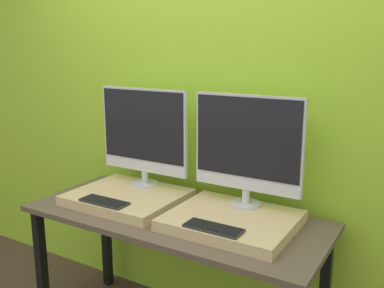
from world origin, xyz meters
The scene contains 8 objects.
wall_back centered at (0.00, 0.74, 1.30)m, with size 8.00×0.04×2.60m.
workbench centered at (0.00, 0.34, 0.69)m, with size 1.61×0.67×0.78m.
wooden_riser_left centered at (-0.33, 0.36, 0.80)m, with size 0.61×0.51×0.06m.
monitor_left centered at (-0.33, 0.52, 1.15)m, with size 0.59×0.16×0.58m.
keyboard_left centered at (-0.33, 0.16, 0.84)m, with size 0.27×0.10×0.01m.
wooden_riser_right centered at (0.33, 0.36, 0.80)m, with size 0.61×0.51×0.06m.
monitor_right centered at (0.33, 0.52, 1.15)m, with size 0.59×0.16×0.58m.
keyboard_right centered at (0.33, 0.16, 0.84)m, with size 0.27×0.10×0.01m.
Camera 1 is at (1.17, -1.44, 1.64)m, focal length 40.00 mm.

